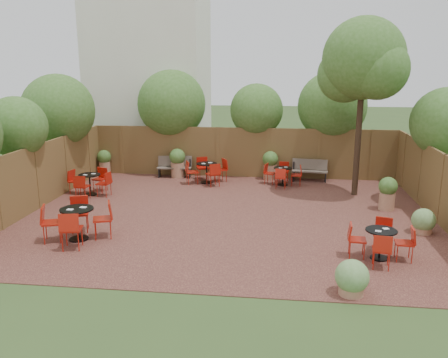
# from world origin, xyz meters

# --- Properties ---
(ground) EXTENTS (80.00, 80.00, 0.00)m
(ground) POSITION_xyz_m (0.00, 0.00, 0.00)
(ground) COLOR #354F23
(ground) RESTS_ON ground
(courtyard_paving) EXTENTS (12.00, 10.00, 0.02)m
(courtyard_paving) POSITION_xyz_m (0.00, 0.00, 0.01)
(courtyard_paving) COLOR #391917
(courtyard_paving) RESTS_ON ground
(fence_back) EXTENTS (12.00, 0.08, 2.00)m
(fence_back) POSITION_xyz_m (0.00, 5.00, 1.00)
(fence_back) COLOR brown
(fence_back) RESTS_ON ground
(fence_left) EXTENTS (0.08, 10.00, 2.00)m
(fence_left) POSITION_xyz_m (-6.00, 0.00, 1.00)
(fence_left) COLOR brown
(fence_left) RESTS_ON ground
(fence_right) EXTENTS (0.08, 10.00, 2.00)m
(fence_right) POSITION_xyz_m (6.00, 0.00, 1.00)
(fence_right) COLOR brown
(fence_right) RESTS_ON ground
(neighbour_building) EXTENTS (5.00, 4.00, 8.00)m
(neighbour_building) POSITION_xyz_m (-4.50, 8.00, 4.00)
(neighbour_building) COLOR silver
(neighbour_building) RESTS_ON ground
(overhang_foliage) EXTENTS (15.61, 10.82, 2.79)m
(overhang_foliage) POSITION_xyz_m (-1.67, 3.43, 2.75)
(overhang_foliage) COLOR #37601F
(overhang_foliage) RESTS_ON ground
(courtyard_tree) EXTENTS (2.80, 2.70, 5.92)m
(courtyard_tree) POSITION_xyz_m (4.07, 2.75, 4.41)
(courtyard_tree) COLOR black
(courtyard_tree) RESTS_ON courtyard_paving
(park_bench_left) EXTENTS (1.39, 0.58, 0.84)m
(park_bench_left) POSITION_xyz_m (-2.70, 4.62, 0.45)
(park_bench_left) COLOR brown
(park_bench_left) RESTS_ON courtyard_paving
(park_bench_right) EXTENTS (1.39, 0.60, 0.83)m
(park_bench_right) POSITION_xyz_m (2.65, 4.62, 0.45)
(park_bench_right) COLOR brown
(park_bench_right) RESTS_ON courtyard_paving
(bistro_tables) EXTENTS (10.32, 8.13, 0.96)m
(bistro_tables) POSITION_xyz_m (-1.35, 0.53, 0.46)
(bistro_tables) COLOR black
(bistro_tables) RESTS_ON courtyard_paving
(planters) EXTENTS (11.02, 4.18, 1.15)m
(planters) POSITION_xyz_m (-0.58, 3.87, 0.61)
(planters) COLOR #A06C50
(planters) RESTS_ON courtyard_paving
(low_shrubs) EXTENTS (3.09, 4.37, 0.71)m
(low_shrubs) POSITION_xyz_m (4.33, -3.22, 0.34)
(low_shrubs) COLOR #A06C50
(low_shrubs) RESTS_ON courtyard_paving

